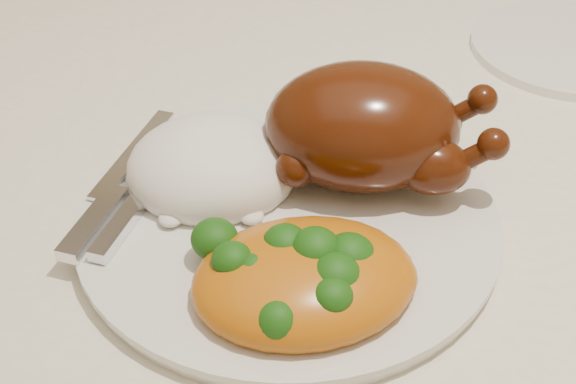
% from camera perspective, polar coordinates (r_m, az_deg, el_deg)
% --- Properties ---
extents(dining_table, '(1.60, 0.90, 0.76)m').
position_cam_1_polar(dining_table, '(0.79, 2.02, 0.84)').
color(dining_table, brown).
rests_on(dining_table, floor).
extents(tablecloth, '(1.73, 1.03, 0.18)m').
position_cam_1_polar(tablecloth, '(0.75, 2.14, 5.28)').
color(tablecloth, beige).
rests_on(tablecloth, dining_table).
extents(dinner_plate, '(0.33, 0.33, 0.01)m').
position_cam_1_polar(dinner_plate, '(0.58, 0.00, -2.06)').
color(dinner_plate, silver).
rests_on(dinner_plate, tablecloth).
extents(side_plate, '(0.22, 0.22, 0.01)m').
position_cam_1_polar(side_plate, '(0.84, 19.52, 9.67)').
color(side_plate, silver).
rests_on(side_plate, tablecloth).
extents(roast_chicken, '(0.18, 0.12, 0.09)m').
position_cam_1_polar(roast_chicken, '(0.59, 5.72, 4.63)').
color(roast_chicken, '#471707').
rests_on(roast_chicken, dinner_plate).
extents(rice_mound, '(0.15, 0.14, 0.07)m').
position_cam_1_polar(rice_mound, '(0.60, -5.38, 1.72)').
color(rice_mound, white).
rests_on(rice_mound, dinner_plate).
extents(mac_and_cheese, '(0.18, 0.16, 0.06)m').
position_cam_1_polar(mac_and_cheese, '(0.51, 1.60, -6.05)').
color(mac_and_cheese, '#BE6D0C').
rests_on(mac_and_cheese, dinner_plate).
extents(cutlery, '(0.05, 0.19, 0.01)m').
position_cam_1_polar(cutlery, '(0.59, -11.81, -0.44)').
color(cutlery, silver).
rests_on(cutlery, dinner_plate).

